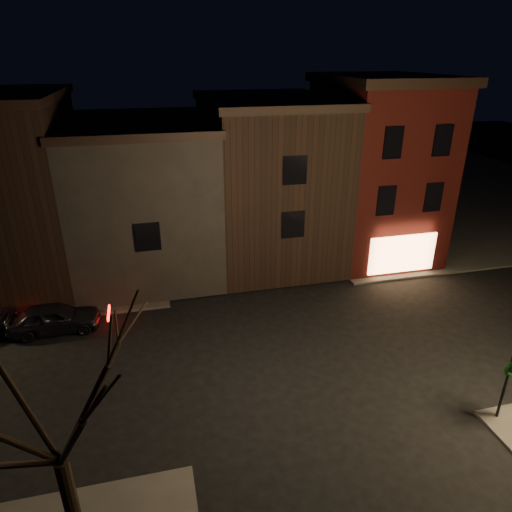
{
  "coord_description": "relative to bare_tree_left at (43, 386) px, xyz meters",
  "views": [
    {
      "loc": [
        -5.47,
        -15.34,
        11.74
      ],
      "look_at": [
        -0.98,
        3.22,
        3.2
      ],
      "focal_mm": 32.0,
      "sensor_mm": 36.0,
      "label": 1
    }
  ],
  "objects": [
    {
      "name": "ground",
      "position": [
        8.0,
        7.0,
        -5.43
      ],
      "size": [
        120.0,
        120.0,
        0.0
      ],
      "primitive_type": "plane",
      "color": "black",
      "rests_on": "ground"
    },
    {
      "name": "sidewalk_far_right",
      "position": [
        28.0,
        27.0,
        -5.37
      ],
      "size": [
        30.0,
        30.0,
        0.12
      ],
      "primitive_type": "cube",
      "color": "#2D2B28",
      "rests_on": "ground"
    },
    {
      "name": "parked_car_a",
      "position": [
        -2.23,
        11.14,
        -4.76
      ],
      "size": [
        4.0,
        1.66,
        1.36
      ],
      "primitive_type": "imported",
      "rotation": [
        0.0,
        0.0,
        1.59
      ],
      "color": "black",
      "rests_on": "ground"
    },
    {
      "name": "corner_building",
      "position": [
        16.0,
        16.47,
        -0.03
      ],
      "size": [
        6.5,
        8.5,
        10.5
      ],
      "color": "#410D0B",
      "rests_on": "ground"
    },
    {
      "name": "bare_tree_left",
      "position": [
        0.0,
        0.0,
        0.0
      ],
      "size": [
        5.6,
        5.6,
        7.5
      ],
      "color": "black",
      "rests_on": "sidewalk_near_left"
    },
    {
      "name": "row_building_a",
      "position": [
        9.5,
        17.5,
        -0.6
      ],
      "size": [
        7.3,
        10.3,
        9.4
      ],
      "color": "black",
      "rests_on": "ground"
    },
    {
      "name": "row_building_b",
      "position": [
        2.25,
        17.5,
        -1.1
      ],
      "size": [
        7.8,
        10.3,
        8.4
      ],
      "color": "black",
      "rests_on": "ground"
    },
    {
      "name": "row_building_c",
      "position": [
        -5.0,
        17.5,
        -0.35
      ],
      "size": [
        7.3,
        10.3,
        9.9
      ],
      "color": "black",
      "rests_on": "ground"
    }
  ]
}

